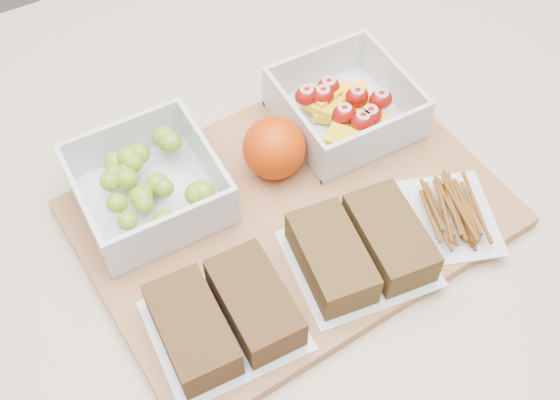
# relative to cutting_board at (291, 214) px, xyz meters

# --- Properties ---
(counter) EXTENTS (1.20, 0.90, 0.90)m
(counter) POSITION_rel_cutting_board_xyz_m (-0.00, 0.03, -0.46)
(counter) COLOR beige
(counter) RESTS_ON ground
(cutting_board) EXTENTS (0.44, 0.33, 0.02)m
(cutting_board) POSITION_rel_cutting_board_xyz_m (0.00, 0.00, 0.00)
(cutting_board) COLOR #A36E43
(cutting_board) RESTS_ON counter
(grape_container) EXTENTS (0.14, 0.14, 0.06)m
(grape_container) POSITION_rel_cutting_board_xyz_m (-0.12, 0.08, 0.03)
(grape_container) COLOR silver
(grape_container) RESTS_ON cutting_board
(fruit_container) EXTENTS (0.14, 0.14, 0.06)m
(fruit_container) POSITION_rel_cutting_board_xyz_m (0.11, 0.08, 0.03)
(fruit_container) COLOR silver
(fruit_container) RESTS_ON cutting_board
(orange) EXTENTS (0.07, 0.07, 0.07)m
(orange) POSITION_rel_cutting_board_xyz_m (0.01, 0.06, 0.04)
(orange) COLOR #C63904
(orange) RESTS_ON cutting_board
(sandwich_bag_left) EXTENTS (0.14, 0.12, 0.04)m
(sandwich_bag_left) POSITION_rel_cutting_board_xyz_m (-0.12, -0.09, 0.03)
(sandwich_bag_left) COLOR silver
(sandwich_bag_left) RESTS_ON cutting_board
(sandwich_bag_center) EXTENTS (0.15, 0.14, 0.04)m
(sandwich_bag_center) POSITION_rel_cutting_board_xyz_m (0.03, -0.08, 0.03)
(sandwich_bag_center) COLOR silver
(sandwich_bag_center) RESTS_ON cutting_board
(pretzel_bag) EXTENTS (0.12, 0.13, 0.02)m
(pretzel_bag) POSITION_rel_cutting_board_xyz_m (0.14, -0.09, 0.02)
(pretzel_bag) COLOR silver
(pretzel_bag) RESTS_ON cutting_board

